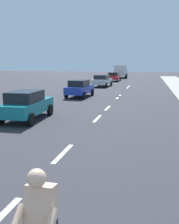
{
  "coord_description": "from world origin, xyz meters",
  "views": [
    {
      "loc": [
        2.74,
        1.35,
        2.97
      ],
      "look_at": [
        0.47,
        10.4,
        1.1
      ],
      "focal_mm": 38.34,
      "sensor_mm": 36.0,
      "label": 1
    }
  ],
  "objects_px": {
    "parked_car_teal": "(27,104)",
    "parked_car_blue": "(80,88)",
    "parked_car_red": "(114,76)",
    "delivery_truck": "(121,71)",
    "parked_car_silver": "(102,80)"
  },
  "relations": [
    {
      "from": "parked_car_silver",
      "to": "delivery_truck",
      "type": "xyz_separation_m",
      "value": [
        -0.11,
        21.8,
        0.66
      ]
    },
    {
      "from": "parked_car_blue",
      "to": "delivery_truck",
      "type": "relative_size",
      "value": 0.63
    },
    {
      "from": "parked_car_teal",
      "to": "delivery_truck",
      "type": "height_order",
      "value": "delivery_truck"
    },
    {
      "from": "parked_car_blue",
      "to": "parked_car_silver",
      "type": "xyz_separation_m",
      "value": [
        -0.01,
        10.73,
        0.01
      ]
    },
    {
      "from": "parked_car_red",
      "to": "delivery_truck",
      "type": "relative_size",
      "value": 0.68
    },
    {
      "from": "parked_car_teal",
      "to": "parked_car_silver",
      "type": "relative_size",
      "value": 0.87
    },
    {
      "from": "parked_car_blue",
      "to": "delivery_truck",
      "type": "bearing_deg",
      "value": 92.78
    },
    {
      "from": "parked_car_blue",
      "to": "parked_car_red",
      "type": "xyz_separation_m",
      "value": [
        0.01,
        21.37,
        0.0
      ]
    },
    {
      "from": "parked_car_silver",
      "to": "delivery_truck",
      "type": "height_order",
      "value": "delivery_truck"
    },
    {
      "from": "delivery_truck",
      "to": "parked_car_teal",
      "type": "bearing_deg",
      "value": -91.86
    },
    {
      "from": "parked_car_red",
      "to": "delivery_truck",
      "type": "xyz_separation_m",
      "value": [
        -0.14,
        11.16,
        0.67
      ]
    },
    {
      "from": "parked_car_teal",
      "to": "delivery_truck",
      "type": "xyz_separation_m",
      "value": [
        0.06,
        42.03,
        0.67
      ]
    },
    {
      "from": "parked_car_red",
      "to": "delivery_truck",
      "type": "distance_m",
      "value": 11.18
    },
    {
      "from": "parked_car_teal",
      "to": "parked_car_blue",
      "type": "xyz_separation_m",
      "value": [
        0.19,
        9.5,
        0.0
      ]
    },
    {
      "from": "parked_car_blue",
      "to": "parked_car_teal",
      "type": "bearing_deg",
      "value": -88.59
    }
  ]
}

